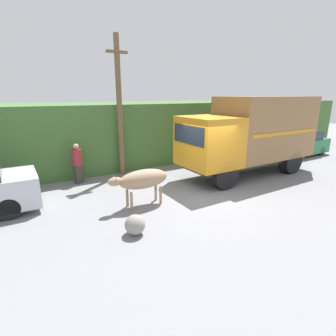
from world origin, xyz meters
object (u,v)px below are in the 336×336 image
brown_cow (142,180)px  hatchback_car (300,143)px  cargo_truck (253,133)px  pedestrian_on_hill (77,162)px  utility_pole (119,106)px  roadside_rock (135,225)px

brown_cow → hatchback_car: hatchback_car is taller
cargo_truck → hatchback_car: (5.65, 1.20, -1.19)m
pedestrian_on_hill → utility_pole: 3.01m
brown_cow → pedestrian_on_hill: size_ratio=1.24×
utility_pole → roadside_rock: (-1.76, -5.32, -2.84)m
brown_cow → utility_pole: size_ratio=0.35×
cargo_truck → pedestrian_on_hill: bearing=161.2°
pedestrian_on_hill → hatchback_car: bearing=154.1°
brown_cow → pedestrian_on_hill: bearing=122.0°
cargo_truck → hatchback_car: size_ratio=1.80×
brown_cow → hatchback_car: 11.66m
hatchback_car → utility_pole: 11.17m
pedestrian_on_hill → utility_pole: utility_pole is taller
pedestrian_on_hill → brown_cow: bearing=91.5°
roadside_rock → pedestrian_on_hill: bearing=93.1°
utility_pole → roadside_rock: bearing=-108.3°
brown_cow → hatchback_car: bearing=20.9°
hatchback_car → cargo_truck: bearing=-168.0°
brown_cow → utility_pole: 4.38m
brown_cow → utility_pole: (0.75, 3.71, 2.21)m
brown_cow → roadside_rock: brown_cow is taller
hatchback_car → utility_pole: bearing=170.4°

